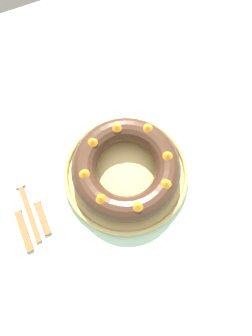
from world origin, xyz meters
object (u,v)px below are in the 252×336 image
(serving_dish, at_px, (126,173))
(fork, at_px, (24,197))
(cake_knife, at_px, (38,204))
(bundt_cake, at_px, (126,168))
(serving_knife, at_px, (18,213))

(serving_dish, relative_size, fork, 1.54)
(serving_dish, bearing_deg, fork, 170.21)
(cake_knife, bearing_deg, bundt_cake, -0.71)
(serving_dish, distance_m, fork, 0.26)
(serving_dish, distance_m, serving_knife, 0.28)
(bundt_cake, bearing_deg, serving_knife, 177.50)
(fork, bearing_deg, serving_dish, -12.36)
(fork, height_order, serving_knife, serving_knife)
(fork, xyz_separation_m, cake_knife, (0.03, -0.03, 0.00))
(serving_dish, bearing_deg, serving_knife, 177.50)
(bundt_cake, relative_size, cake_knife, 1.39)
(fork, bearing_deg, serving_knife, -131.29)
(cake_knife, bearing_deg, serving_knife, -172.56)
(bundt_cake, height_order, serving_knife, bundt_cake)
(bundt_cake, relative_size, fork, 1.29)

